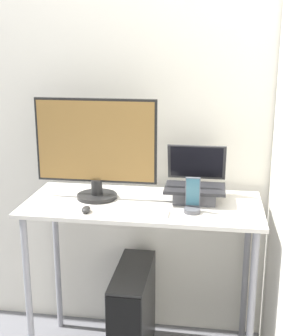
{
  "coord_description": "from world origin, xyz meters",
  "views": [
    {
      "loc": [
        0.34,
        -1.92,
        1.69
      ],
      "look_at": [
        0.01,
        0.27,
        1.09
      ],
      "focal_mm": 50.0,
      "sensor_mm": 36.0,
      "label": 1
    }
  ],
  "objects": [
    {
      "name": "desk",
      "position": [
        0.0,
        0.27,
        0.78
      ],
      "size": [
        1.18,
        0.53,
        0.91
      ],
      "color": "beige",
      "rests_on": "ground_plane"
    },
    {
      "name": "laptop",
      "position": [
        0.26,
        0.34,
        0.98
      ],
      "size": [
        0.3,
        0.26,
        0.27
      ],
      "color": "#4C4C51",
      "rests_on": "desk"
    },
    {
      "name": "monitor",
      "position": [
        -0.24,
        0.3,
        1.16
      ],
      "size": [
        0.62,
        0.21,
        0.51
      ],
      "color": "black",
      "rests_on": "desk"
    },
    {
      "name": "mouse",
      "position": [
        -0.24,
        0.09,
        0.92
      ],
      "size": [
        0.04,
        0.07,
        0.03
      ],
      "color": "#262626",
      "rests_on": "desk"
    },
    {
      "name": "cell_phone",
      "position": [
        0.25,
        0.17,
        0.95
      ],
      "size": [
        0.08,
        0.08,
        0.17
      ],
      "color": "#4C4C51",
      "rests_on": "desk"
    },
    {
      "name": "computer_tower",
      "position": [
        -0.06,
        0.27,
        0.26
      ],
      "size": [
        0.18,
        0.51,
        0.52
      ],
      "color": "black",
      "rests_on": "ground_plane"
    },
    {
      "name": "wall_back",
      "position": [
        0.0,
        0.62,
        1.3
      ],
      "size": [
        6.0,
        0.05,
        2.6
      ],
      "color": "silver",
      "rests_on": "ground_plane"
    },
    {
      "name": "keyboard",
      "position": [
        -0.02,
        0.11,
        0.91
      ],
      "size": [
        0.33,
        0.09,
        0.02
      ],
      "color": "white",
      "rests_on": "desk"
    }
  ]
}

